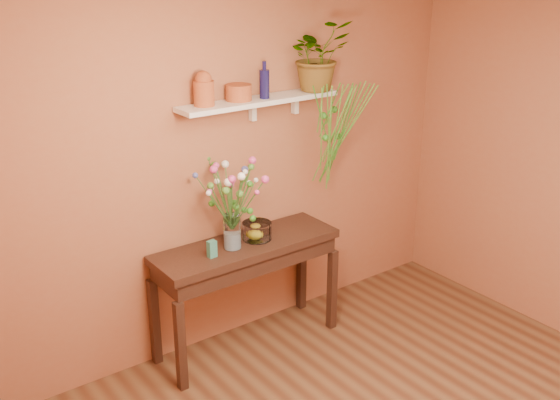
{
  "coord_description": "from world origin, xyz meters",
  "views": [
    {
      "loc": [
        -2.63,
        -2.03,
        2.93
      ],
      "look_at": [
        0.0,
        1.55,
        1.25
      ],
      "focal_mm": 41.92,
      "sensor_mm": 36.0,
      "label": 1
    }
  ],
  "objects_px": {
    "bouquet": "(232,185)",
    "glass_vase": "(232,234)",
    "terracotta_jug": "(204,89)",
    "sideboard": "(246,258)",
    "blue_bottle": "(264,83)",
    "glass_bowl": "(257,231)",
    "spider_plant": "(318,55)"
  },
  "relations": [
    {
      "from": "bouquet",
      "to": "spider_plant",
      "type": "bearing_deg",
      "value": 8.44
    },
    {
      "from": "blue_bottle",
      "to": "bouquet",
      "type": "bearing_deg",
      "value": -161.3
    },
    {
      "from": "sideboard",
      "to": "terracotta_jug",
      "type": "bearing_deg",
      "value": 147.96
    },
    {
      "from": "spider_plant",
      "to": "bouquet",
      "type": "xyz_separation_m",
      "value": [
        -0.88,
        -0.13,
        -0.83
      ]
    },
    {
      "from": "blue_bottle",
      "to": "glass_vase",
      "type": "bearing_deg",
      "value": -162.27
    },
    {
      "from": "terracotta_jug",
      "to": "glass_bowl",
      "type": "distance_m",
      "value": 1.16
    },
    {
      "from": "terracotta_jug",
      "to": "glass_vase",
      "type": "bearing_deg",
      "value": -59.99
    },
    {
      "from": "glass_bowl",
      "to": "spider_plant",
      "type": "bearing_deg",
      "value": 8.68
    },
    {
      "from": "terracotta_jug",
      "to": "bouquet",
      "type": "bearing_deg",
      "value": -57.8
    },
    {
      "from": "terracotta_jug",
      "to": "bouquet",
      "type": "xyz_separation_m",
      "value": [
        0.11,
        -0.17,
        -0.68
      ]
    },
    {
      "from": "blue_bottle",
      "to": "glass_vase",
      "type": "height_order",
      "value": "blue_bottle"
    },
    {
      "from": "blue_bottle",
      "to": "glass_vase",
      "type": "distance_m",
      "value": 1.12
    },
    {
      "from": "bouquet",
      "to": "glass_bowl",
      "type": "distance_m",
      "value": 0.49
    },
    {
      "from": "bouquet",
      "to": "terracotta_jug",
      "type": "bearing_deg",
      "value": 122.2
    },
    {
      "from": "bouquet",
      "to": "glass_bowl",
      "type": "height_order",
      "value": "bouquet"
    },
    {
      "from": "glass_vase",
      "to": "terracotta_jug",
      "type": "bearing_deg",
      "value": 120.01
    },
    {
      "from": "spider_plant",
      "to": "bouquet",
      "type": "height_order",
      "value": "spider_plant"
    },
    {
      "from": "blue_bottle",
      "to": "sideboard",
      "type": "bearing_deg",
      "value": -157.94
    },
    {
      "from": "sideboard",
      "to": "terracotta_jug",
      "type": "distance_m",
      "value": 1.32
    },
    {
      "from": "sideboard",
      "to": "blue_bottle",
      "type": "height_order",
      "value": "blue_bottle"
    },
    {
      "from": "terracotta_jug",
      "to": "spider_plant",
      "type": "bearing_deg",
      "value": -2.25
    },
    {
      "from": "sideboard",
      "to": "spider_plant",
      "type": "distance_m",
      "value": 1.63
    },
    {
      "from": "bouquet",
      "to": "glass_vase",
      "type": "bearing_deg",
      "value": 161.64
    },
    {
      "from": "spider_plant",
      "to": "bouquet",
      "type": "bearing_deg",
      "value": -171.56
    },
    {
      "from": "terracotta_jug",
      "to": "sideboard",
      "type": "bearing_deg",
      "value": -32.04
    },
    {
      "from": "glass_vase",
      "to": "sideboard",
      "type": "bearing_deg",
      "value": 9.03
    },
    {
      "from": "blue_bottle",
      "to": "glass_bowl",
      "type": "xyz_separation_m",
      "value": [
        -0.15,
        -0.1,
        -1.1
      ]
    },
    {
      "from": "terracotta_jug",
      "to": "glass_vase",
      "type": "relative_size",
      "value": 0.92
    },
    {
      "from": "blue_bottle",
      "to": "bouquet",
      "type": "distance_m",
      "value": 0.78
    },
    {
      "from": "sideboard",
      "to": "bouquet",
      "type": "distance_m",
      "value": 0.63
    },
    {
      "from": "glass_vase",
      "to": "glass_bowl",
      "type": "distance_m",
      "value": 0.24
    },
    {
      "from": "spider_plant",
      "to": "terracotta_jug",
      "type": "bearing_deg",
      "value": 177.75
    }
  ]
}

